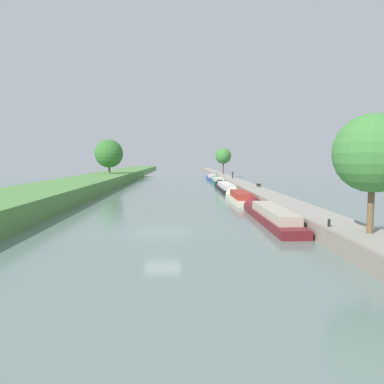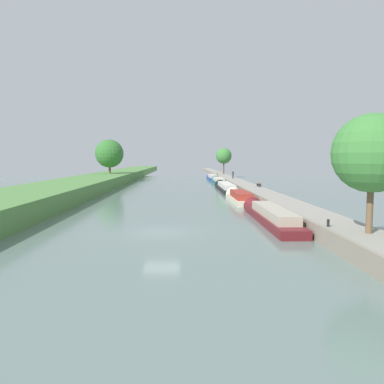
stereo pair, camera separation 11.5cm
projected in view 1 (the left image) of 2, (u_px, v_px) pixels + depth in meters
name	position (u px, v px, depth m)	size (l,w,h in m)	color
ground_plane	(163.00, 233.00, 24.75)	(160.00, 160.00, 0.00)	slate
right_towpath	(326.00, 225.00, 25.00)	(3.03, 260.00, 1.01)	gray
stone_quay	(303.00, 224.00, 24.96)	(0.25, 260.00, 1.06)	gray
narrowboat_maroon	(269.00, 215.00, 29.26)	(1.97, 14.06, 1.93)	maroon
narrowboat_cream	(239.00, 197.00, 43.11)	(2.11, 10.67, 2.01)	beige
narrowboat_black	(225.00, 187.00, 57.80)	(2.00, 16.39, 1.92)	black
narrowboat_teal	(217.00, 181.00, 73.33)	(1.99, 13.05, 1.89)	#195B60
narrowboat_blue	(211.00, 177.00, 87.00)	(1.92, 12.74, 1.85)	#283D93
tree_rightbank_near	(373.00, 153.00, 19.31)	(4.27, 4.27, 6.51)	brown
tree_rightbank_midnear	(223.00, 156.00, 93.93)	(4.11, 4.11, 6.82)	brown
tree_leftbank_downstream	(109.00, 154.00, 77.03)	(6.02, 6.02, 7.31)	brown
person_walking	(233.00, 174.00, 73.80)	(0.34, 0.34, 1.66)	#282D42
mooring_bollard_near	(329.00, 223.00, 21.57)	(0.16, 0.16, 0.45)	black
mooring_bollard_far	(217.00, 174.00, 92.54)	(0.16, 0.16, 0.45)	black
park_bench	(259.00, 184.00, 52.19)	(0.44, 1.50, 0.47)	#333338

